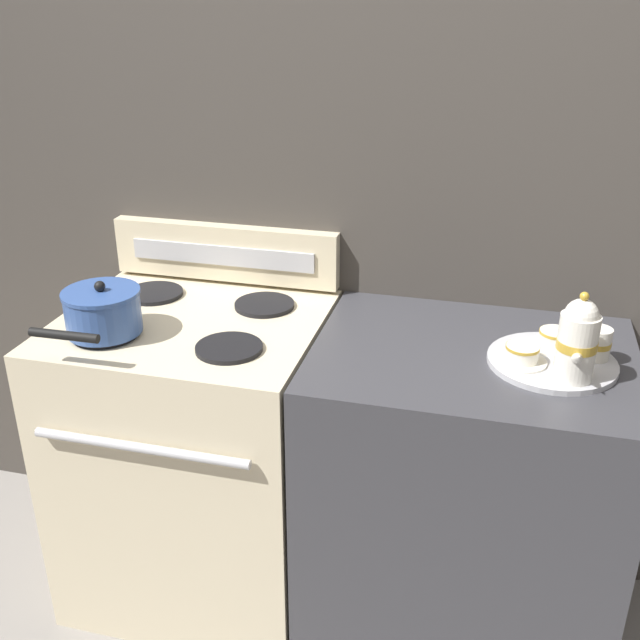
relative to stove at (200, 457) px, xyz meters
The scene contains 11 objects.
ground_plane 0.60m from the stove, ahead, with size 6.00×6.00×0.00m, color gray.
wall_back 0.84m from the stove, 39.78° to the left, with size 6.00×0.05×2.20m.
stove is the anchor object (origin of this frame).
control_panel 0.61m from the stove, 90.00° to the left, with size 0.69×0.05×0.17m.
side_counter 0.76m from the stove, ahead, with size 0.79×0.62×0.88m.
saucepan 0.55m from the stove, 139.90° to the right, with size 0.20×0.29×0.14m.
serving_tray 1.04m from the stove, ahead, with size 0.30×0.30×0.01m.
teapot 1.13m from the stove, ahead, with size 0.09×0.14×0.21m.
teacup_left 0.99m from the stove, ahead, with size 0.12×0.12×0.04m.
teacup_right 1.06m from the stove, ahead, with size 0.12×0.12×0.04m.
creamer_jug 1.15m from the stove, ahead, with size 0.07×0.07×0.08m.
Camera 1 is at (0.40, -1.68, 1.72)m, focal length 42.00 mm.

